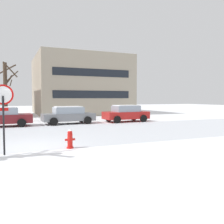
{
  "coord_description": "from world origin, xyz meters",
  "views": [
    {
      "loc": [
        -0.81,
        -11.18,
        2.16
      ],
      "look_at": [
        6.14,
        5.28,
        1.13
      ],
      "focal_mm": 39.06,
      "sensor_mm": 36.0,
      "label": 1
    }
  ],
  "objects_px": {
    "parked_car_gray": "(68,115)",
    "parked_car_red": "(126,113)",
    "fire_hydrant": "(70,139)",
    "stop_sign": "(3,106)"
  },
  "relations": [
    {
      "from": "stop_sign",
      "to": "fire_hydrant",
      "type": "xyz_separation_m",
      "value": [
        2.58,
        0.31,
        -1.47
      ]
    },
    {
      "from": "fire_hydrant",
      "to": "parked_car_gray",
      "type": "distance_m",
      "value": 10.11
    },
    {
      "from": "stop_sign",
      "to": "parked_car_gray",
      "type": "relative_size",
      "value": 0.62
    },
    {
      "from": "fire_hydrant",
      "to": "parked_car_gray",
      "type": "height_order",
      "value": "parked_car_gray"
    },
    {
      "from": "stop_sign",
      "to": "parked_car_red",
      "type": "height_order",
      "value": "stop_sign"
    },
    {
      "from": "stop_sign",
      "to": "fire_hydrant",
      "type": "height_order",
      "value": "stop_sign"
    },
    {
      "from": "parked_car_gray",
      "to": "fire_hydrant",
      "type": "bearing_deg",
      "value": -102.36
    },
    {
      "from": "parked_car_gray",
      "to": "parked_car_red",
      "type": "xyz_separation_m",
      "value": [
        5.24,
        -0.23,
        0.02
      ]
    },
    {
      "from": "fire_hydrant",
      "to": "parked_car_gray",
      "type": "bearing_deg",
      "value": 77.64
    },
    {
      "from": "fire_hydrant",
      "to": "parked_car_red",
      "type": "bearing_deg",
      "value": 52.48
    }
  ]
}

